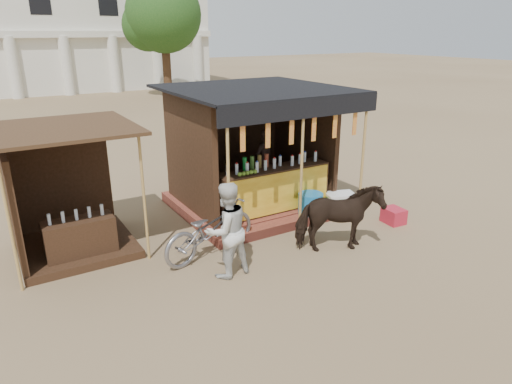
% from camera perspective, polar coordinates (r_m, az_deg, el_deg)
% --- Properties ---
extents(ground, '(120.00, 120.00, 0.00)m').
position_cam_1_polar(ground, '(7.74, 6.25, -11.14)').
color(ground, '#846B4C').
rests_on(ground, ground).
extents(main_stall, '(3.60, 3.61, 2.78)m').
position_cam_1_polar(main_stall, '(10.43, -0.20, 3.34)').
color(main_stall, brown).
rests_on(main_stall, ground).
extents(secondary_stall, '(2.40, 2.40, 2.38)m').
position_cam_1_polar(secondary_stall, '(9.07, -23.12, -1.98)').
color(secondary_stall, '#3B2215').
rests_on(secondary_stall, ground).
extents(cow, '(1.71, 1.22, 1.31)m').
position_cam_1_polar(cow, '(8.57, 10.27, -3.26)').
color(cow, black).
rests_on(cow, ground).
extents(motorbike, '(2.11, 1.15, 1.05)m').
position_cam_1_polar(motorbike, '(8.35, -5.78, -4.67)').
color(motorbike, gray).
rests_on(motorbike, ground).
extents(bystander, '(0.86, 0.70, 1.65)m').
position_cam_1_polar(bystander, '(7.56, -3.70, -4.79)').
color(bystander, silver).
rests_on(bystander, ground).
extents(blue_barrel, '(0.59, 0.59, 0.65)m').
position_cam_1_polar(blue_barrel, '(9.92, 6.81, -1.95)').
color(blue_barrel, '#176BAC').
rests_on(blue_barrel, ground).
extents(red_crate, '(0.40, 0.47, 0.33)m').
position_cam_1_polar(red_crate, '(10.28, 16.82, -2.85)').
color(red_crate, '#AD1C2D').
rests_on(red_crate, ground).
extents(cooler, '(0.74, 0.61, 0.46)m').
position_cam_1_polar(cooler, '(10.55, 10.45, -1.34)').
color(cooler, '#186E2C').
rests_on(cooler, ground).
extents(background_building, '(26.00, 7.45, 8.18)m').
position_cam_1_polar(background_building, '(35.24, -29.10, 17.34)').
color(background_building, silver).
rests_on(background_building, ground).
extents(tree, '(4.50, 4.40, 7.00)m').
position_cam_1_polar(tree, '(29.13, -11.94, 20.57)').
color(tree, '#382314').
rests_on(tree, ground).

